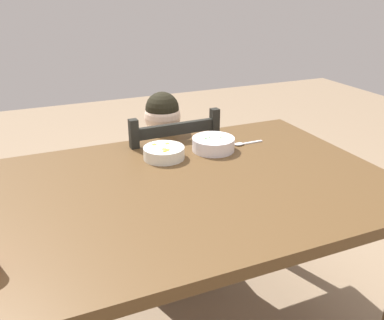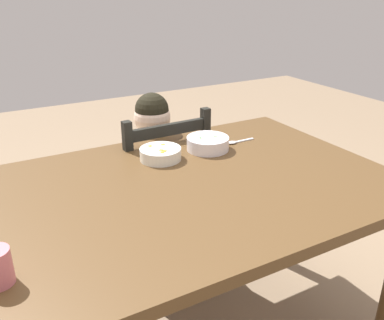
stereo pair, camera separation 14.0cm
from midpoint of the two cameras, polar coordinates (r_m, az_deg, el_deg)
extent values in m
cube|color=brown|center=(1.46, 1.69, -3.97)|extent=(1.47, 0.98, 0.04)
cylinder|color=brown|center=(1.91, -22.90, -12.04)|extent=(0.07, 0.07, 0.71)
cylinder|color=brown|center=(2.26, 12.39, -4.91)|extent=(0.07, 0.07, 0.71)
cube|color=black|center=(2.13, -2.15, -4.34)|extent=(0.43, 0.43, 0.02)
cube|color=black|center=(2.45, 0.31, -5.98)|extent=(0.04, 0.04, 0.40)
cube|color=black|center=(2.34, -8.23, -7.82)|extent=(0.04, 0.04, 0.40)
cube|color=black|center=(2.17, 4.63, -10.42)|extent=(0.04, 0.04, 0.40)
cube|color=black|center=(2.04, -5.01, -12.89)|extent=(0.04, 0.04, 0.40)
cube|color=black|center=(1.95, 5.05, 0.57)|extent=(0.04, 0.04, 0.45)
cube|color=black|center=(1.81, -5.50, -1.36)|extent=(0.04, 0.04, 0.45)
cube|color=black|center=(1.82, -0.02, 4.23)|extent=(0.36, 0.03, 0.05)
cube|color=black|center=(1.87, -0.02, 0.27)|extent=(0.36, 0.03, 0.05)
cube|color=beige|center=(2.03, -1.92, -0.45)|extent=(0.22, 0.14, 0.32)
sphere|color=beige|center=(1.95, -2.01, 5.92)|extent=(0.17, 0.17, 0.17)
sphere|color=black|center=(1.94, -2.03, 7.00)|extent=(0.16, 0.16, 0.16)
cylinder|color=#3F4C72|center=(2.10, -1.98, -11.22)|extent=(0.07, 0.07, 0.42)
cylinder|color=#3F4C72|center=(2.13, 0.82, -10.57)|extent=(0.07, 0.07, 0.42)
cylinder|color=beige|center=(1.88, -4.52, 0.04)|extent=(0.06, 0.24, 0.13)
cylinder|color=beige|center=(1.97, 2.65, 1.21)|extent=(0.06, 0.24, 0.13)
cylinder|color=white|center=(1.73, 5.24, 2.14)|extent=(0.18, 0.18, 0.05)
cylinder|color=white|center=(1.74, 5.22, 1.40)|extent=(0.08, 0.08, 0.01)
cylinder|color=green|center=(1.73, 5.25, 2.39)|extent=(0.14, 0.14, 0.03)
sphere|color=#3B8C2C|center=(1.71, 4.25, 2.75)|extent=(0.01, 0.01, 0.01)
sphere|color=green|center=(1.73, 6.21, 2.90)|extent=(0.01, 0.01, 0.01)
sphere|color=green|center=(1.72, 4.20, 2.85)|extent=(0.01, 0.01, 0.01)
sphere|color=#48982F|center=(1.73, 4.70, 2.92)|extent=(0.01, 0.01, 0.01)
sphere|color=green|center=(1.73, 6.42, 2.86)|extent=(0.01, 0.01, 0.01)
cylinder|color=white|center=(1.65, -1.44, 0.96)|extent=(0.16, 0.16, 0.05)
cylinder|color=white|center=(1.66, -1.43, 0.30)|extent=(0.07, 0.07, 0.01)
cylinder|color=orange|center=(1.65, -1.44, 1.19)|extent=(0.13, 0.13, 0.03)
cube|color=orange|center=(1.60, -1.32, 1.02)|extent=(0.02, 0.02, 0.01)
cube|color=gold|center=(1.62, -1.38, 1.33)|extent=(0.02, 0.02, 0.01)
cube|color=gold|center=(1.68, -1.00, 2.10)|extent=(0.01, 0.01, 0.01)
cube|color=orange|center=(1.61, -0.90, 1.21)|extent=(0.02, 0.02, 0.01)
cube|color=orange|center=(1.67, -2.80, 1.96)|extent=(0.02, 0.02, 0.01)
cube|color=silver|center=(1.85, 10.43, 2.36)|extent=(0.10, 0.01, 0.00)
ellipsoid|color=silver|center=(1.81, 8.67, 2.14)|extent=(0.04, 0.03, 0.01)
camera|label=1|loc=(0.07, 92.64, -1.13)|focal=39.02mm
camera|label=2|loc=(0.07, -87.36, 1.13)|focal=39.02mm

